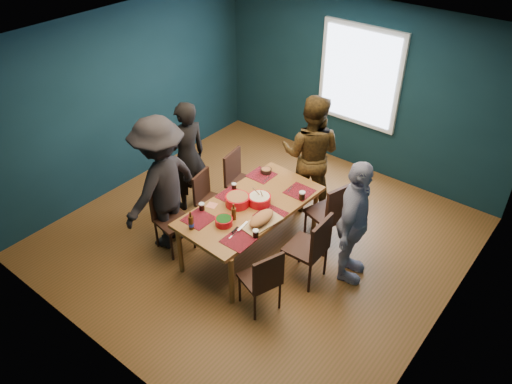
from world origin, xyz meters
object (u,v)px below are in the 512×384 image
Objects in this scene: chair_right_near at (264,278)px; bowl_salad at (237,200)px; chair_left_far at (238,177)px; chair_left_mid at (207,196)px; dining_table at (251,209)px; person_right at (353,223)px; person_far_left at (187,157)px; bowl_dumpling at (259,199)px; chair_right_mid at (313,245)px; bowl_herbs at (224,221)px; cutting_board at (261,219)px; person_near_left at (161,184)px; chair_left_near at (169,213)px; person_back at (311,154)px; chair_right_far at (333,211)px.

bowl_salad is at bearing 164.66° from chair_right_near.
chair_left_far is 1.10× the size of chair_left_mid.
dining_table is 0.83m from chair_left_mid.
person_right reaches higher than chair_left_far.
chair_left_far is 0.55× the size of person_far_left.
bowl_dumpling is (-1.18, -0.28, -0.03)m from person_right.
chair_right_mid is at bearing 124.33° from person_right.
bowl_salad is at bearing 88.51° from person_far_left.
cutting_board is (0.34, 0.29, 0.01)m from bowl_herbs.
person_right is at bearing 86.69° from chair_right_near.
chair_left_far is 0.50× the size of person_near_left.
bowl_herbs is 0.33× the size of cutting_board.
person_right reaches higher than bowl_herbs.
chair_left_mid is 0.93m from bowl_dumpling.
bowl_salad is 0.48× the size of cutting_board.
chair_left_near reaches higher than chair_left_mid.
bowl_dumpling is (1.39, -0.12, -0.04)m from person_far_left.
dining_table is at bearing 94.06° from person_far_left.
bowl_dumpling is (0.87, 0.05, 0.31)m from chair_left_mid.
chair_left_mid is 0.64m from chair_left_near.
person_right is (2.57, 0.16, -0.01)m from person_far_left.
chair_left_near is 1.40× the size of cutting_board.
chair_right_mid is 1.10m from bowl_salad.
person_far_left is 5.39× the size of bowl_salad.
cutting_board is at bearing 80.70° from person_back.
person_near_left is at bearing 35.87° from person_far_left.
person_back reaches higher than cutting_board.
bowl_dumpling is at bearing 70.80° from person_back.
person_far_left is 1.71m from cutting_board.
cutting_board is (1.33, 0.36, -0.14)m from person_near_left.
person_near_left reaches higher than chair_right_near.
chair_left_far reaches higher than cutting_board.
person_right is at bearing 19.80° from dining_table.
person_back reaches higher than chair_left_mid.
cutting_board is at bearing 88.72° from person_far_left.
chair_right_near is (-0.02, -1.43, -0.09)m from chair_right_far.
bowl_herbs is (-0.78, 0.23, 0.27)m from chair_right_near.
chair_left_mid is 1.74m from chair_right_far.
dining_table is 0.17m from bowl_dumpling.
person_near_left is (-0.27, -1.18, 0.39)m from chair_left_far.
bowl_salad is at bearing -59.46° from chair_left_far.
bowl_dumpling is at bearing 172.50° from chair_right_mid.
person_back is at bearing 31.92° from chair_left_far.
person_far_left is at bearing 174.40° from cutting_board.
person_back is (-0.73, 2.02, 0.38)m from chair_right_near.
chair_left_mid is 0.81× the size of chair_right_far.
person_far_left reaches higher than bowl_herbs.
bowl_herbs is (1.32, -0.71, -0.06)m from person_far_left.
chair_left_far is 0.95m from bowl_salad.
cutting_board reaches higher than chair_left_mid.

